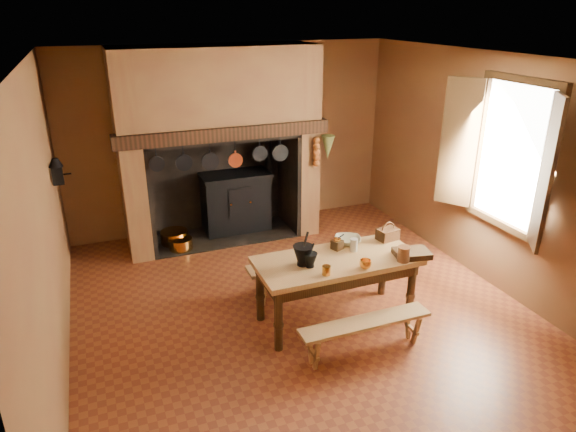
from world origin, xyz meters
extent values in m
plane|color=brown|center=(0.00, 0.00, 0.00)|extent=(5.50, 5.50, 0.00)
plane|color=silver|center=(0.00, 0.00, 2.80)|extent=(5.50, 5.50, 0.00)
cube|color=brown|center=(0.00, 2.75, 1.40)|extent=(5.00, 0.02, 2.80)
cube|color=brown|center=(-2.50, 0.00, 1.40)|extent=(0.02, 5.50, 2.80)
cube|color=brown|center=(2.50, 0.00, 1.40)|extent=(0.02, 5.50, 2.80)
cube|color=brown|center=(0.00, -2.75, 1.40)|extent=(5.00, 0.02, 2.80)
cube|color=brown|center=(-1.55, 2.30, 1.40)|extent=(0.30, 0.90, 2.80)
cube|color=brown|center=(0.95, 2.30, 1.40)|extent=(0.30, 0.90, 2.80)
cube|color=brown|center=(-0.30, 2.30, 2.20)|extent=(2.20, 0.90, 1.20)
cube|color=black|center=(-0.30, 1.90, 1.69)|extent=(2.95, 0.22, 0.18)
cube|color=black|center=(-0.30, 2.72, 0.80)|extent=(2.20, 0.06, 1.60)
cube|color=black|center=(-0.30, 2.30, 0.01)|extent=(2.20, 0.90, 0.02)
cube|color=black|center=(-0.05, 2.45, 0.45)|extent=(1.00, 0.50, 0.90)
cube|color=black|center=(-0.05, 2.43, 0.92)|extent=(1.04, 0.54, 0.04)
cube|color=black|center=(-0.05, 2.19, 0.55)|extent=(0.35, 0.02, 0.45)
cylinder|color=black|center=(0.50, 2.45, 1.25)|extent=(0.10, 0.10, 0.70)
cylinder|color=orange|center=(-0.20, 2.17, 0.55)|extent=(0.03, 0.03, 0.03)
cylinder|color=orange|center=(0.10, 2.17, 0.55)|extent=(0.03, 0.03, 0.03)
cylinder|color=orange|center=(-1.05, 2.30, 0.10)|extent=(0.40, 0.40, 0.20)
cylinder|color=orange|center=(-1.00, 2.05, 0.09)|extent=(0.34, 0.34, 0.18)
cube|color=black|center=(-1.25, 2.40, 0.08)|extent=(0.18, 0.18, 0.16)
cone|color=#56602D|center=(1.18, 1.79, 1.38)|extent=(0.20, 0.20, 0.35)
cube|color=white|center=(2.48, -0.40, 1.70)|extent=(0.02, 1.00, 1.60)
cube|color=#332110|center=(2.45, -0.40, 2.54)|extent=(0.08, 1.16, 0.08)
cube|color=#332110|center=(2.45, -0.40, 0.86)|extent=(0.08, 1.16, 0.08)
cube|color=#332110|center=(2.25, -1.08, 1.70)|extent=(0.29, 0.39, 1.60)
cube|color=#332110|center=(2.25, 0.28, 1.70)|extent=(0.29, 0.39, 1.60)
cube|color=black|center=(-2.42, 1.55, 1.45)|extent=(0.12, 0.12, 0.22)
cone|color=black|center=(-2.42, 1.55, 1.60)|extent=(0.16, 0.16, 0.10)
cylinder|color=black|center=(-2.33, 1.55, 1.45)|extent=(0.12, 0.02, 0.02)
cube|color=tan|center=(0.29, -0.35, 0.73)|extent=(1.76, 0.78, 0.06)
cube|color=#332110|center=(0.29, -0.35, 0.64)|extent=(1.64, 0.66, 0.14)
cylinder|color=#332110|center=(-0.49, -0.65, 0.35)|extent=(0.09, 0.09, 0.70)
cylinder|color=#332110|center=(1.08, -0.65, 0.35)|extent=(0.09, 0.09, 0.70)
cylinder|color=#332110|center=(-0.49, -0.06, 0.35)|extent=(0.09, 0.09, 0.70)
cylinder|color=#332110|center=(1.08, -0.06, 0.35)|extent=(0.09, 0.09, 0.70)
cube|color=tan|center=(0.29, -1.02, 0.37)|extent=(1.38, 0.24, 0.03)
cube|color=tan|center=(0.29, 0.26, 0.44)|extent=(1.63, 0.29, 0.04)
cylinder|color=black|center=(-0.10, -0.36, 0.78)|extent=(0.13, 0.13, 0.04)
cone|color=black|center=(-0.10, -0.36, 0.89)|extent=(0.22, 0.22, 0.18)
cylinder|color=black|center=(-0.08, -0.36, 1.04)|extent=(0.09, 0.05, 0.18)
cylinder|color=black|center=(-0.05, -0.42, 0.78)|extent=(0.09, 0.09, 0.03)
cone|color=black|center=(-0.05, -0.42, 0.85)|extent=(0.15, 0.15, 0.13)
cylinder|color=black|center=(-0.04, -0.42, 0.96)|extent=(0.06, 0.02, 0.13)
cube|color=#332110|center=(0.40, -0.15, 0.82)|extent=(0.14, 0.14, 0.11)
cylinder|color=orange|center=(0.40, -0.15, 0.88)|extent=(0.08, 0.08, 0.03)
cylinder|color=black|center=(0.44, -0.15, 0.91)|extent=(0.09, 0.05, 0.03)
cylinder|color=orange|center=(0.03, -0.64, 0.81)|extent=(0.10, 0.10, 0.10)
cylinder|color=orange|center=(0.38, -0.10, 0.81)|extent=(0.09, 0.09, 0.09)
imported|color=#B2B089|center=(0.57, -0.06, 0.80)|extent=(0.39, 0.39, 0.07)
cylinder|color=brown|center=(0.92, -0.66, 0.85)|extent=(0.16, 0.16, 0.17)
cylinder|color=beige|center=(0.55, -0.26, 0.84)|extent=(0.10, 0.10, 0.15)
cube|color=#452514|center=(1.05, -0.13, 0.83)|extent=(0.26, 0.20, 0.13)
torus|color=#452514|center=(1.05, -0.13, 0.89)|extent=(0.19, 0.05, 0.19)
cube|color=#332110|center=(1.07, -0.60, 0.79)|extent=(0.42, 0.34, 0.06)
imported|color=orange|center=(0.47, -0.66, 0.81)|extent=(0.12, 0.12, 0.10)
camera|label=1|loc=(-1.98, -4.75, 3.27)|focal=32.00mm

